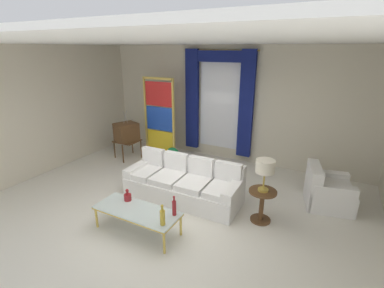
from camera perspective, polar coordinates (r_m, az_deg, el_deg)
ground_plane at (r=5.47m, az=-4.61°, el=-13.22°), size 16.00×16.00×0.00m
wall_rear at (r=7.51m, az=7.81°, el=8.05°), size 8.00×0.12×3.00m
wall_left at (r=7.78m, az=-25.92°, el=6.68°), size 0.12×7.00×3.00m
ceiling_slab at (r=5.31m, az=-0.60°, el=20.18°), size 8.00×7.60×0.04m
curtained_window at (r=7.42m, az=5.43°, el=9.88°), size 2.00×0.17×2.70m
couch_white_long at (r=5.73m, az=-1.48°, el=-8.03°), size 2.36×0.96×0.86m
coffee_table at (r=4.79m, az=-11.21°, el=-13.43°), size 1.46×0.57×0.41m
bottle_blue_decanter at (r=5.03m, az=-13.05°, el=-10.44°), size 0.13×0.13×0.22m
bottle_crystal_tall at (r=4.30m, az=-6.06°, el=-14.57°), size 0.08×0.08×0.34m
bottle_amber_squat at (r=4.49m, az=-3.67°, el=-12.81°), size 0.06×0.06×0.34m
vintage_tv at (r=7.79m, az=-13.27°, el=2.25°), size 0.68×0.73×1.35m
armchair_white at (r=6.04m, az=25.76°, el=-8.83°), size 0.98×0.96×0.80m
stained_glass_divider at (r=7.63m, az=-6.69°, el=4.86°), size 0.95×0.05×2.20m
peacock_figurine at (r=7.33m, az=-4.46°, el=-2.55°), size 0.44×0.60×0.50m
round_side_table at (r=5.12m, az=14.11°, el=-11.63°), size 0.48×0.48×0.59m
table_lamp_brass at (r=4.82m, az=14.75°, el=-4.72°), size 0.32×0.32×0.57m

